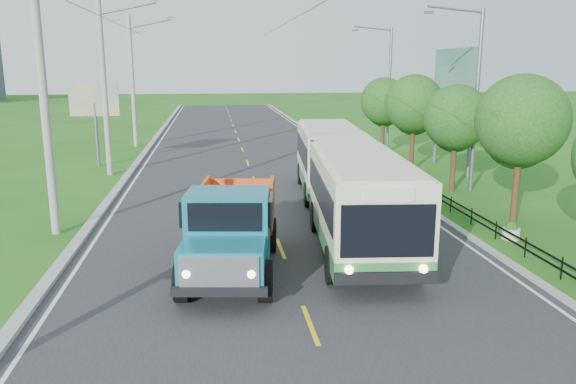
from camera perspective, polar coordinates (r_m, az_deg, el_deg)
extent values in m
plane|color=#1E5915|center=(14.29, 2.28, -13.38)|extent=(240.00, 240.00, 0.00)
cube|color=#28282B|center=(33.30, -3.69, 1.83)|extent=(14.00, 120.00, 0.02)
cube|color=#9E9E99|center=(33.58, -16.04, 1.56)|extent=(0.40, 120.00, 0.15)
cube|color=#9E9E99|center=(34.53, 8.24, 2.19)|extent=(0.30, 120.00, 0.10)
cube|color=silver|center=(33.51, -15.11, 1.51)|extent=(0.12, 120.00, 0.00)
cube|color=silver|center=(34.40, 7.44, 2.12)|extent=(0.12, 120.00, 0.00)
cube|color=yellow|center=(14.28, 2.28, -13.30)|extent=(0.12, 2.20, 0.00)
cube|color=black|center=(29.16, 13.07, 0.55)|extent=(0.04, 40.00, 0.60)
cylinder|color=gray|center=(22.49, -23.54, 8.41)|extent=(0.32, 0.32, 10.00)
cylinder|color=gray|center=(34.19, -18.17, 9.95)|extent=(0.32, 0.32, 10.00)
cube|color=slate|center=(34.17, -17.77, 16.36)|extent=(1.20, 0.10, 0.10)
cylinder|color=gray|center=(46.04, -15.53, 10.67)|extent=(0.32, 0.32, 10.00)
cube|color=slate|center=(46.03, -15.18, 15.43)|extent=(1.20, 0.10, 0.10)
cube|color=slate|center=(45.87, -11.90, 16.98)|extent=(0.50, 0.18, 0.12)
cylinder|color=#382314|center=(24.34, 22.17, 0.87)|extent=(0.28, 0.28, 3.36)
sphere|color=#194614|center=(23.99, 22.68, 6.77)|extent=(3.60, 3.60, 3.60)
sphere|color=#194614|center=(24.59, 22.36, 5.22)|extent=(2.64, 2.64, 2.64)
cylinder|color=#382314|center=(29.62, 16.45, 2.93)|extent=(0.28, 0.28, 3.02)
sphere|color=#194614|center=(29.34, 16.73, 7.29)|extent=(3.24, 3.24, 3.24)
sphere|color=#194614|center=(29.94, 16.61, 6.15)|extent=(2.38, 2.38, 2.38)
cylinder|color=#382314|center=(35.10, 12.50, 4.79)|extent=(0.28, 0.28, 3.25)
sphere|color=#194614|center=(34.86, 12.69, 8.76)|extent=(3.48, 3.48, 3.48)
sphere|color=#194614|center=(35.45, 12.66, 7.69)|extent=(2.55, 2.55, 2.55)
cylinder|color=#382314|center=(40.75, 9.60, 5.86)|extent=(0.28, 0.28, 3.08)
sphere|color=#194614|center=(40.54, 9.72, 9.10)|extent=(3.30, 3.30, 3.30)
sphere|color=#194614|center=(41.12, 9.75, 8.22)|extent=(2.42, 2.42, 2.42)
cylinder|color=slate|center=(29.72, 18.59, 8.63)|extent=(0.20, 0.20, 9.00)
cylinder|color=slate|center=(29.19, 16.65, 17.36)|extent=(2.80, 0.10, 0.34)
cube|color=slate|center=(28.68, 14.15, 17.29)|extent=(0.45, 0.16, 0.12)
cylinder|color=slate|center=(42.72, 10.25, 10.13)|extent=(0.20, 0.20, 9.00)
cylinder|color=slate|center=(42.35, 8.62, 16.12)|extent=(2.80, 0.10, 0.34)
cube|color=slate|center=(42.00, 6.84, 16.00)|extent=(0.45, 0.16, 0.12)
cylinder|color=silver|center=(22.41, 21.70, -3.96)|extent=(0.64, 0.64, 0.40)
sphere|color=#194614|center=(22.34, 21.75, -3.34)|extent=(0.44, 0.44, 0.44)
cylinder|color=silver|center=(29.40, 14.15, 0.39)|extent=(0.64, 0.64, 0.40)
sphere|color=#194614|center=(29.35, 14.18, 0.86)|extent=(0.44, 0.44, 0.44)
cylinder|color=silver|center=(36.80, 9.57, 3.02)|extent=(0.64, 0.64, 0.40)
sphere|color=#194614|center=(36.76, 9.59, 3.41)|extent=(0.44, 0.44, 0.44)
cylinder|color=slate|center=(37.58, -18.86, 5.49)|extent=(0.20, 0.20, 4.00)
cube|color=yellow|center=(37.39, -19.10, 8.84)|extent=(3.00, 0.15, 2.00)
cylinder|color=slate|center=(33.68, 18.05, 5.65)|extent=(0.24, 0.24, 5.00)
cylinder|color=slate|center=(38.22, 14.82, 6.62)|extent=(0.24, 0.24, 5.00)
cube|color=#144C47|center=(35.74, 16.67, 11.42)|extent=(0.20, 6.00, 3.00)
cube|color=#30783A|center=(19.14, 7.32, -3.79)|extent=(3.53, 8.50, 0.61)
cube|color=beige|center=(18.80, 7.44, 0.21)|extent=(3.53, 8.50, 2.13)
cube|color=black|center=(18.80, 7.44, 0.25)|extent=(3.51, 7.84, 1.05)
cube|color=#30783A|center=(27.90, 4.24, 1.51)|extent=(3.47, 7.95, 0.61)
cube|color=beige|center=(27.67, 4.29, 4.29)|extent=(3.47, 7.95, 2.13)
cube|color=black|center=(27.67, 4.29, 4.32)|extent=(3.46, 7.30, 1.05)
cube|color=#4C4C4C|center=(23.40, 5.51, 1.97)|extent=(2.69, 1.34, 2.63)
cube|color=black|center=(14.89, 10.09, -3.94)|extent=(2.48, 0.30, 1.43)
cylinder|color=black|center=(16.62, 4.50, -7.40)|extent=(0.46, 1.18, 1.15)
cylinder|color=black|center=(17.09, 12.90, -7.12)|extent=(0.46, 1.18, 1.15)
cylinder|color=black|center=(21.75, 2.83, -2.51)|extent=(0.46, 1.18, 1.15)
cylinder|color=black|center=(22.11, 9.29, -2.41)|extent=(0.46, 1.18, 1.15)
cylinder|color=black|center=(25.38, 2.08, -0.29)|extent=(0.46, 1.18, 1.15)
cylinder|color=black|center=(25.69, 7.64, -0.24)|extent=(0.46, 1.18, 1.15)
cylinder|color=black|center=(30.33, 1.35, 1.87)|extent=(0.46, 1.18, 1.15)
cylinder|color=black|center=(30.59, 6.02, 1.89)|extent=(0.46, 1.18, 1.15)
cube|color=#146B7D|center=(15.06, -6.66, -7.20)|extent=(2.42, 1.79, 1.07)
cube|color=#146B7D|center=(16.41, -6.06, -3.55)|extent=(2.56, 2.01, 2.13)
cube|color=black|center=(16.27, -6.10, -1.74)|extent=(2.75, 1.73, 0.75)
cube|color=black|center=(17.52, -5.68, -5.95)|extent=(1.94, 6.48, 0.27)
cube|color=#D44114|center=(18.96, -5.20, -1.14)|extent=(2.87, 3.51, 1.39)
cylinder|color=black|center=(15.64, -10.64, -8.87)|extent=(0.53, 1.21, 1.17)
cylinder|color=black|center=(15.38, -2.31, -9.03)|extent=(0.53, 1.21, 1.17)
cylinder|color=black|center=(19.61, -8.34, -4.31)|extent=(0.53, 1.21, 1.17)
cylinder|color=black|center=(19.40, -1.77, -4.36)|extent=(0.53, 1.21, 1.17)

